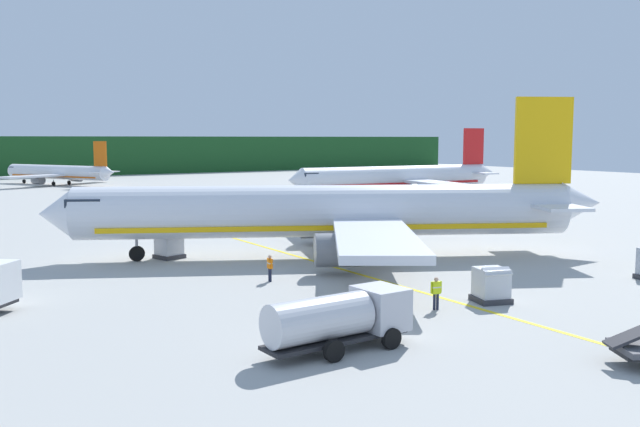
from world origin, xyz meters
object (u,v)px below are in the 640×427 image
Objects in this scene: airliner_far_taxiway at (59,173)px; crew_loader_left at (436,291)px; crew_marshaller at (373,297)px; airliner_foreground at (333,212)px; service_truck_catering at (340,317)px; crew_loader_right at (270,266)px; airliner_mid_apron at (400,178)px; cargo_container_far at (491,285)px; cargo_container_near at (169,246)px.

airliner_far_taxiway is 15.45× the size of crew_loader_left.
crew_loader_left reaches higher than crew_marshaller.
service_truck_catering is (-12.03, -18.68, -1.99)m from airliner_foreground.
crew_loader_left is 1.03× the size of crew_loader_right.
airliner_far_taxiway is (-37.40, 55.61, -0.60)m from airliner_mid_apron.
airliner_foreground is 17.40× the size of cargo_container_far.
crew_loader_left is at bearing -73.99° from cargo_container_near.
airliner_far_taxiway reaches higher than crew_loader_left.
cargo_container_near is (-10.16, -87.49, -1.44)m from airliner_far_taxiway.
cargo_container_far is 1.36× the size of crew_marshaller.
cargo_container_far is at bearing -90.08° from airliner_far_taxiway.
crew_marshaller is at bearing -116.66° from airliner_foreground.
cargo_container_far is 7.23m from crew_marshaller.
cargo_container_far is (10.00, -22.36, 0.02)m from cargo_container_near.
cargo_container_far reaches higher than cargo_container_near.
airliner_far_taxiway is at bearing 87.99° from crew_loader_left.
service_truck_catering is at bearing -93.76° from cargo_container_near.
airliner_foreground is 12.39m from cargo_container_near.
airliner_far_taxiway is 88.09m from cargo_container_near.
service_truck_catering is 4.05× the size of crew_marshaller.
cargo_container_far reaches higher than crew_loader_right.
crew_loader_right is at bearing -148.04° from airliner_foreground.
cargo_container_far is at bearing -8.50° from crew_marshaller.
airliner_far_taxiway is 12.06× the size of cargo_container_near.
service_truck_catering is at bearing -130.87° from airliner_mid_apron.
airliner_mid_apron reaches higher than crew_marshaller.
service_truck_catering is 3.99× the size of crew_loader_right.
airliner_far_taxiway reaches higher than cargo_container_near.
service_truck_catering is (-11.80, -112.45, -0.96)m from airliner_far_taxiway.
crew_marshaller is at bearing 39.23° from service_truck_catering.
crew_loader_left is (7.96, 2.92, -0.39)m from service_truck_catering.
airliner_foreground reaches higher than service_truck_catering.
cargo_container_far is at bearing -4.90° from crew_loader_left.
crew_loader_left is at bearing -104.46° from airliner_foreground.
cargo_container_near is at bearing -146.16° from airliner_mid_apron.
airliner_mid_apron is at bearing -56.08° from airliner_far_taxiway.
airliner_foreground reaches higher than crew_loader_left.
airliner_far_taxiway reaches higher than crew_marshaller.
crew_loader_left is (-3.68, 0.32, 0.07)m from cargo_container_far.
crew_marshaller is at bearing 167.75° from crew_loader_left.
crew_marshaller is (4.49, 3.67, -0.44)m from service_truck_catering.
airliner_foreground reaches higher than airliner_mid_apron.
airliner_far_taxiway is 109.04m from crew_marshaller.
cargo_container_near is at bearing 114.10° from cargo_container_far.
airliner_mid_apron is (37.17, 38.16, -0.43)m from airliner_foreground.
service_truck_catering is at bearing -122.78° from airliner_foreground.
crew_marshaller is (-7.54, -15.01, -2.43)m from airliner_foreground.
airliner_mid_apron is at bearing 33.84° from cargo_container_near.
cargo_container_far reaches higher than crew_loader_left.
cargo_container_near is 11.51m from crew_loader_right.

